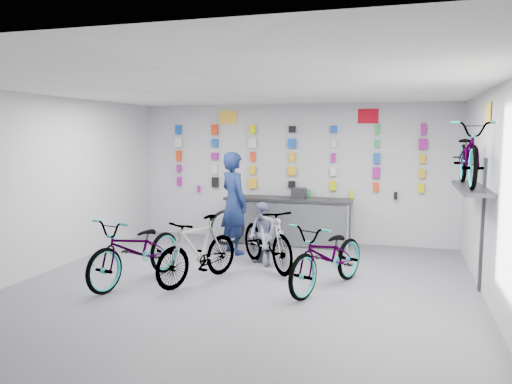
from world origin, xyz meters
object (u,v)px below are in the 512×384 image
(counter, at_px, (288,222))
(bike_center, at_px, (198,250))
(bike_right, at_px, (328,256))
(bike_service, at_px, (267,237))
(clerk, at_px, (234,203))
(bike_left, at_px, (137,249))
(customer, at_px, (262,234))

(counter, distance_m, bike_center, 3.20)
(bike_right, xyz_separation_m, bike_service, (-1.21, 0.90, 0.03))
(bike_center, distance_m, bike_service, 1.39)
(bike_center, xyz_separation_m, clerk, (-0.09, 2.03, 0.48))
(counter, xyz_separation_m, bike_service, (0.08, -2.00, 0.07))
(bike_center, height_order, clerk, clerk)
(bike_left, relative_size, bike_center, 1.16)
(bike_left, distance_m, bike_service, 2.24)
(bike_right, bearing_deg, bike_service, 166.05)
(bike_center, height_order, bike_service, bike_service)
(bike_right, xyz_separation_m, customer, (-1.33, 1.06, 0.05))
(counter, bearing_deg, customer, -91.54)
(counter, bearing_deg, bike_right, -66.16)
(counter, bearing_deg, bike_left, -116.23)
(counter, relative_size, clerk, 1.34)
(bike_center, height_order, customer, customer)
(bike_right, relative_size, clerk, 0.99)
(bike_right, relative_size, bike_service, 1.08)
(bike_left, relative_size, customer, 1.79)
(customer, bearing_deg, bike_center, -80.98)
(counter, height_order, bike_left, bike_left)
(bike_right, distance_m, customer, 1.70)
(bike_center, distance_m, clerk, 2.09)
(counter, distance_m, bike_right, 3.18)
(bike_right, bearing_deg, customer, 164.49)
(bike_left, xyz_separation_m, clerk, (0.83, 2.32, 0.47))
(bike_service, distance_m, clerk, 1.37)
(bike_service, height_order, customer, customer)
(bike_center, relative_size, customer, 1.53)
(bike_left, xyz_separation_m, bike_center, (0.92, 0.29, -0.01))
(customer, bearing_deg, counter, 126.67)
(bike_right, height_order, bike_service, bike_service)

